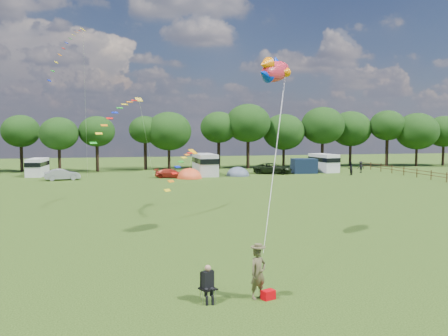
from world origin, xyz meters
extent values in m
plane|color=black|center=(0.00, 0.00, 0.00)|extent=(180.00, 180.00, 0.00)
cylinder|color=black|center=(-20.03, 56.31, 1.95)|extent=(0.47, 0.47, 3.90)
ellipsoid|color=black|center=(-20.03, 56.31, 6.00)|extent=(5.58, 5.58, 4.74)
cylinder|color=black|center=(-14.36, 53.27, 1.78)|extent=(0.44, 0.44, 3.56)
ellipsoid|color=black|center=(-14.36, 53.27, 5.64)|extent=(5.56, 5.56, 4.73)
cylinder|color=black|center=(-9.09, 54.23, 1.98)|extent=(0.47, 0.47, 3.95)
ellipsoid|color=black|center=(-9.09, 54.23, 5.95)|extent=(5.33, 5.33, 4.53)
cylinder|color=black|center=(-1.92, 56.03, 2.17)|extent=(0.50, 0.50, 4.33)
ellipsoid|color=black|center=(-1.92, 56.03, 6.19)|extent=(4.95, 4.95, 4.21)
cylinder|color=black|center=(1.70, 55.56, 1.66)|extent=(0.43, 0.43, 3.31)
ellipsoid|color=black|center=(1.70, 55.56, 5.95)|extent=(7.03, 7.03, 5.98)
cylinder|color=black|center=(9.66, 55.80, 2.18)|extent=(0.50, 0.50, 4.36)
ellipsoid|color=black|center=(9.66, 55.80, 6.56)|extent=(5.84, 5.84, 4.97)
cylinder|color=black|center=(14.25, 54.92, 2.27)|extent=(0.51, 0.51, 4.55)
ellipsoid|color=black|center=(14.25, 54.92, 7.23)|extent=(7.15, 7.15, 6.08)
cylinder|color=black|center=(20.49, 55.63, 1.61)|extent=(0.42, 0.42, 3.21)
ellipsoid|color=black|center=(20.49, 55.63, 5.80)|extent=(6.90, 6.90, 5.86)
cylinder|color=black|center=(26.98, 54.96, 2.09)|extent=(0.48, 0.48, 4.17)
ellipsoid|color=black|center=(26.98, 54.96, 6.86)|extent=(7.16, 7.16, 6.09)
cylinder|color=black|center=(32.97, 56.89, 1.83)|extent=(0.45, 0.45, 3.66)
ellipsoid|color=black|center=(32.97, 56.89, 6.31)|extent=(7.05, 7.05, 5.99)
cylinder|color=black|center=(38.41, 54.37, 2.32)|extent=(0.52, 0.52, 4.65)
ellipsoid|color=black|center=(38.41, 54.37, 6.88)|extent=(5.96, 5.96, 5.06)
cylinder|color=black|center=(43.16, 53.04, 1.59)|extent=(0.42, 0.42, 3.19)
ellipsoid|color=black|center=(43.16, 53.04, 5.89)|extent=(7.23, 7.23, 6.14)
cylinder|color=black|center=(48.55, 53.44, 1.76)|extent=(0.44, 0.44, 3.52)
ellipsoid|color=black|center=(48.55, 53.44, 5.86)|extent=(6.22, 6.22, 5.28)
cylinder|color=#472D19|center=(32.00, 30.00, 0.60)|extent=(0.12, 0.12, 1.20)
cylinder|color=#472D19|center=(32.00, 33.00, 0.60)|extent=(0.12, 0.12, 1.20)
cylinder|color=#472D19|center=(32.00, 31.50, 0.95)|extent=(0.08, 3.00, 0.08)
cylinder|color=#472D19|center=(32.00, 31.50, 0.55)|extent=(0.08, 3.00, 0.08)
cylinder|color=#472D19|center=(32.00, 36.00, 0.60)|extent=(0.12, 0.12, 1.20)
cylinder|color=#472D19|center=(32.00, 34.50, 0.95)|extent=(0.08, 3.00, 0.08)
cylinder|color=#472D19|center=(32.00, 34.50, 0.55)|extent=(0.08, 3.00, 0.08)
cylinder|color=#472D19|center=(32.00, 39.00, 0.60)|extent=(0.12, 0.12, 1.20)
cylinder|color=#472D19|center=(32.00, 37.50, 0.95)|extent=(0.08, 3.00, 0.08)
cylinder|color=#472D19|center=(32.00, 37.50, 0.55)|extent=(0.08, 3.00, 0.08)
cylinder|color=#472D19|center=(32.00, 42.00, 0.60)|extent=(0.12, 0.12, 1.20)
cylinder|color=#472D19|center=(32.00, 40.50, 0.95)|extent=(0.08, 3.00, 0.08)
cylinder|color=#472D19|center=(32.00, 40.50, 0.55)|extent=(0.08, 3.00, 0.08)
cylinder|color=#472D19|center=(32.00, 45.00, 0.60)|extent=(0.12, 0.12, 1.20)
cylinder|color=#472D19|center=(32.00, 43.50, 0.95)|extent=(0.08, 3.00, 0.08)
cylinder|color=#472D19|center=(32.00, 43.50, 0.55)|extent=(0.08, 3.00, 0.08)
cylinder|color=#472D19|center=(32.00, 48.00, 0.60)|extent=(0.12, 0.12, 1.20)
cylinder|color=#472D19|center=(32.00, 46.50, 0.95)|extent=(0.08, 3.00, 0.08)
cylinder|color=#472D19|center=(32.00, 46.50, 0.55)|extent=(0.08, 3.00, 0.08)
cylinder|color=#472D19|center=(32.00, 51.00, 0.60)|extent=(0.12, 0.12, 1.20)
cylinder|color=#472D19|center=(32.00, 49.50, 0.95)|extent=(0.08, 3.00, 0.08)
cylinder|color=#472D19|center=(32.00, 49.50, 0.55)|extent=(0.08, 3.00, 0.08)
imported|color=#94969B|center=(-12.95, 42.32, 0.70)|extent=(4.18, 2.27, 1.40)
imported|color=#A92718|center=(0.50, 42.29, 0.59)|extent=(4.27, 2.85, 1.18)
imported|color=black|center=(15.22, 45.09, 0.76)|extent=(6.13, 4.64, 1.52)
cube|color=silver|center=(-16.76, 48.65, 1.18)|extent=(2.55, 4.94, 2.37)
cube|color=black|center=(-16.76, 48.65, 1.67)|extent=(2.60, 5.03, 0.56)
cylinder|color=black|center=(-16.93, 47.17, 0.33)|extent=(0.69, 0.32, 0.67)
cylinder|color=black|center=(-16.59, 50.13, 0.33)|extent=(0.69, 0.32, 0.67)
cube|color=silver|center=(5.46, 44.78, 1.46)|extent=(2.67, 5.93, 2.93)
cube|color=black|center=(5.46, 44.78, 2.06)|extent=(2.72, 6.04, 0.69)
cylinder|color=black|center=(5.51, 42.93, 0.41)|extent=(0.83, 0.33, 0.82)
cylinder|color=black|center=(5.40, 46.62, 0.41)|extent=(0.83, 0.33, 0.82)
cube|color=white|center=(23.59, 46.59, 1.31)|extent=(2.91, 5.48, 2.62)
cube|color=black|center=(23.59, 46.59, 1.84)|extent=(2.97, 5.59, 0.62)
cylinder|color=black|center=(23.81, 44.95, 0.37)|extent=(0.77, 0.37, 0.74)
cylinder|color=black|center=(23.36, 48.22, 0.37)|extent=(0.77, 0.37, 0.74)
ellipsoid|color=#F05126|center=(2.76, 41.22, 0.02)|extent=(3.15, 3.63, 2.59)
cylinder|color=#F05126|center=(2.76, 41.22, 0.04)|extent=(3.31, 3.31, 0.08)
ellipsoid|color=#4E596D|center=(9.68, 43.25, 0.02)|extent=(3.04, 3.49, 2.37)
cylinder|color=#4E596D|center=(9.68, 43.25, 0.04)|extent=(3.19, 3.19, 0.08)
cube|color=#101E35|center=(19.84, 44.97, 1.04)|extent=(3.57, 3.00, 2.08)
imported|color=brown|center=(-1.35, -4.12, 0.98)|extent=(0.84, 0.72, 1.96)
cylinder|color=#99999E|center=(-3.51, -4.34, 0.25)|extent=(0.02, 0.02, 0.50)
cylinder|color=#99999E|center=(-3.04, -4.34, 0.25)|extent=(0.02, 0.02, 0.50)
cylinder|color=#99999E|center=(-3.51, -3.86, 0.25)|extent=(0.02, 0.02, 0.50)
cylinder|color=#99999E|center=(-3.04, -3.86, 0.25)|extent=(0.02, 0.02, 0.50)
cube|color=black|center=(-3.27, -4.10, 0.50)|extent=(0.73, 0.71, 0.05)
cube|color=black|center=(-3.27, -3.84, 0.81)|extent=(0.54, 0.26, 0.60)
cube|color=black|center=(-3.27, -4.06, 0.85)|extent=(0.48, 0.40, 0.63)
sphere|color=tan|center=(-3.27, -4.08, 1.28)|extent=(0.24, 0.24, 0.24)
cube|color=red|center=(-0.99, -4.31, 0.17)|extent=(0.58, 0.49, 0.35)
ellipsoid|color=red|center=(2.45, 5.49, 9.68)|extent=(2.89, 2.85, 1.71)
ellipsoid|color=#D5A502|center=(2.45, 5.49, 9.55)|extent=(1.80, 1.77, 0.93)
cone|color=orange|center=(1.53, 4.59, 9.95)|extent=(1.27, 1.27, 0.90)
cone|color=#0027CA|center=(1.53, 4.59, 9.41)|extent=(1.27, 1.27, 0.90)
cone|color=#0027CA|center=(2.51, 5.55, 10.23)|extent=(0.98, 0.98, 0.76)
sphere|color=white|center=(2.97, 6.43, 9.84)|extent=(0.28, 0.28, 0.28)
sphere|color=black|center=(2.99, 6.51, 9.84)|extent=(0.14, 0.14, 0.14)
cube|color=yellow|center=(-9.41, 29.80, 16.12)|extent=(0.63, 0.67, 0.33)
cube|color=red|center=(-9.68, 29.31, 15.90)|extent=(0.37, 0.53, 0.09)
cube|color=orange|center=(-9.95, 28.81, 15.63)|extent=(0.37, 0.53, 0.10)
cube|color=yellow|center=(-10.22, 28.32, 15.29)|extent=(0.37, 0.53, 0.11)
cube|color=#198C1E|center=(-10.49, 27.82, 14.86)|extent=(0.36, 0.53, 0.12)
cube|color=#0C1EB2|center=(-10.76, 27.33, 14.36)|extent=(0.36, 0.53, 0.13)
cube|color=red|center=(-11.03, 26.83, 13.77)|extent=(0.36, 0.52, 0.14)
cube|color=orange|center=(-11.30, 26.34, 13.11)|extent=(0.35, 0.52, 0.14)
cube|color=yellow|center=(-11.57, 25.84, 12.36)|extent=(0.35, 0.52, 0.15)
cube|color=#198C1E|center=(-11.84, 25.35, 11.54)|extent=(0.34, 0.52, 0.16)
cube|color=#0C1EB2|center=(-12.11, 24.85, 10.63)|extent=(0.34, 0.51, 0.16)
cube|color=gold|center=(-4.49, 21.09, 8.86)|extent=(0.73, 0.68, 0.36)
cube|color=red|center=(-4.90, 20.64, 8.75)|extent=(0.58, 0.39, 0.10)
cube|color=orange|center=(-5.30, 20.19, 8.61)|extent=(0.58, 0.39, 0.11)
cube|color=yellow|center=(-5.71, 19.74, 8.38)|extent=(0.57, 0.39, 0.12)
cube|color=#198C1E|center=(-6.11, 19.29, 8.07)|extent=(0.57, 0.38, 0.13)
cube|color=#0C1EB2|center=(-6.52, 18.84, 7.68)|extent=(0.57, 0.38, 0.14)
cube|color=red|center=(-6.92, 18.39, 7.21)|extent=(0.57, 0.38, 0.15)
cube|color=orange|center=(-7.33, 17.94, 6.67)|extent=(0.57, 0.37, 0.16)
cube|color=yellow|center=(-7.73, 17.49, 6.04)|extent=(0.57, 0.37, 0.16)
cube|color=#198C1E|center=(-8.14, 17.04, 5.33)|extent=(0.56, 0.36, 0.17)
cube|color=#FFA70A|center=(-0.42, 17.74, 4.56)|extent=(0.84, 0.84, 0.39)
cube|color=red|center=(-0.74, 17.20, 4.49)|extent=(0.58, 0.58, 0.11)
cube|color=orange|center=(-1.05, 16.66, 4.38)|extent=(0.58, 0.58, 0.12)
cube|color=yellow|center=(-1.37, 16.12, 4.19)|extent=(0.58, 0.58, 0.13)
cube|color=#198C1E|center=(-1.68, 15.58, 3.92)|extent=(0.57, 0.57, 0.14)
cube|color=#0C1EB2|center=(-2.00, 15.04, 3.56)|extent=(0.57, 0.57, 0.15)
cube|color=red|center=(-2.31, 14.50, 3.13)|extent=(0.57, 0.57, 0.16)
cube|color=orange|center=(-2.63, 13.96, 2.62)|extent=(0.56, 0.56, 0.17)
cube|color=yellow|center=(-2.94, 13.42, 2.03)|extent=(0.56, 0.56, 0.18)
imported|color=black|center=(24.89, 40.75, 0.92)|extent=(1.05, 0.99, 1.85)
imported|color=black|center=(28.05, 43.73, 0.83)|extent=(1.11, 0.58, 1.66)
camera|label=1|loc=(-6.59, -21.92, 6.48)|focal=40.00mm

